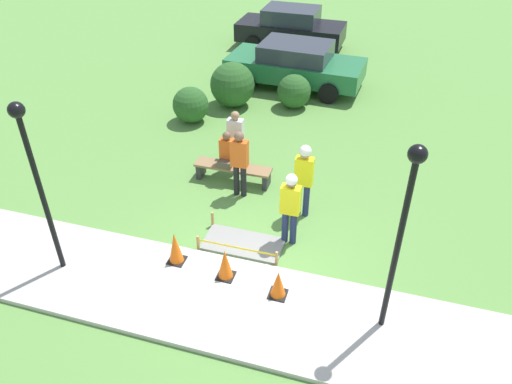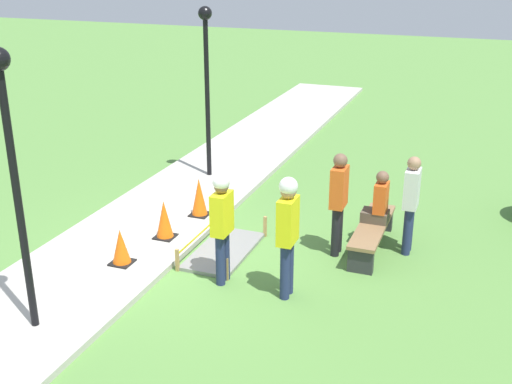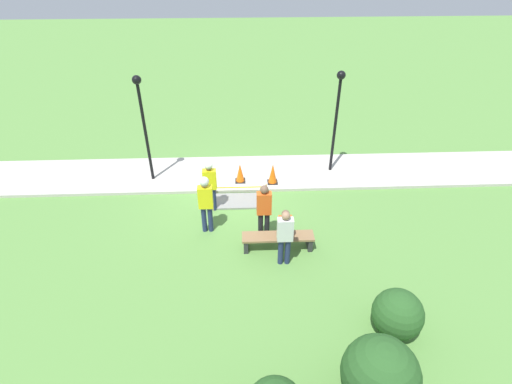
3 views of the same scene
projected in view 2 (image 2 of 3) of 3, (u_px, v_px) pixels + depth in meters
The scene contains 14 objects.
ground_plane at pixel (184, 258), 10.45m from camera, with size 60.00×60.00×0.00m, color #5B8E42.
sidewalk at pixel (122, 244), 10.82m from camera, with size 28.00×2.31×0.10m.
wet_concrete_patch at pixel (224, 250), 10.62m from camera, with size 1.74×0.89×0.37m.
traffic_cone_near_patch at pixel (199, 197), 11.75m from camera, with size 0.34×0.34×0.71m.
traffic_cone_far_patch at pixel (164, 220), 10.84m from camera, with size 0.34×0.34×0.67m.
traffic_cone_sidewalk_edge at pixel (121, 247), 9.96m from camera, with size 0.34×0.34×0.58m.
park_bench at pixel (372, 231), 10.64m from camera, with size 1.94×0.44×0.45m.
person_seated_on_bench at pixel (379, 202), 10.60m from camera, with size 0.36×0.44×0.89m.
worker_supervisor at pixel (222, 219), 9.35m from camera, with size 0.40×0.25×1.73m.
worker_assistant at pixel (288, 226), 8.94m from camera, with size 0.40×0.26×1.82m.
bystander_in_orange_shirt at pixel (339, 198), 10.27m from camera, with size 0.40×0.23×1.73m.
bystander_in_gray_shirt at pixel (411, 199), 10.33m from camera, with size 0.40×0.22×1.66m.
lamppost_near at pixel (11, 151), 7.57m from camera, with size 0.28×0.28×3.60m.
lamppost_far at pixel (206, 66), 13.15m from camera, with size 0.28×0.28×3.55m.
Camera 2 is at (8.36, 4.42, 4.73)m, focal length 45.00 mm.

